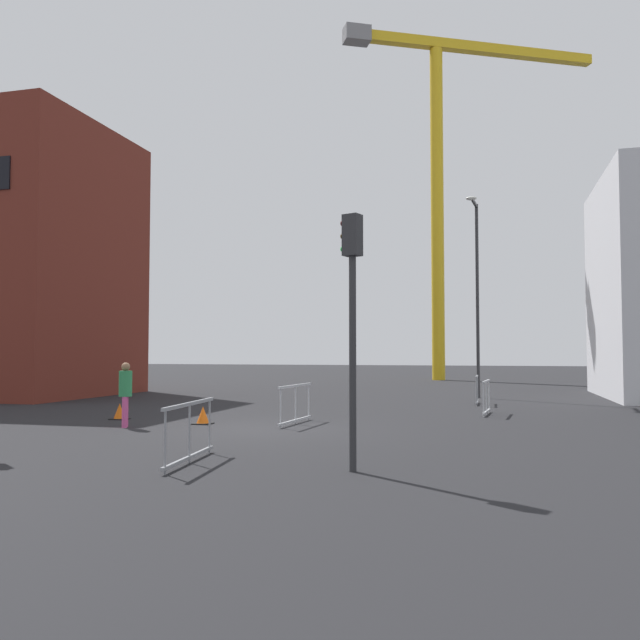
# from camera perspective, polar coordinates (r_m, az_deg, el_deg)

# --- Properties ---
(ground) EXTENTS (160.00, 160.00, 0.00)m
(ground) POSITION_cam_1_polar(r_m,az_deg,el_deg) (17.35, -4.57, -9.30)
(ground) COLOR black
(brick_building) EXTENTS (9.03, 8.59, 12.10)m
(brick_building) POSITION_cam_1_polar(r_m,az_deg,el_deg) (33.51, -24.86, 4.49)
(brick_building) COLOR maroon
(brick_building) RESTS_ON ground
(construction_crane) EXTENTS (17.51, 9.71, 24.60)m
(construction_crane) POSITION_cam_1_polar(r_m,az_deg,el_deg) (49.46, 10.57, 14.24)
(construction_crane) COLOR gold
(construction_crane) RESTS_ON ground
(streetlamp_tall) EXTENTS (0.46, 1.90, 8.38)m
(streetlamp_tall) POSITION_cam_1_polar(r_m,az_deg,el_deg) (29.16, 13.35, 3.06)
(streetlamp_tall) COLOR #2D2D30
(streetlamp_tall) RESTS_ON ground
(traffic_light_median) EXTENTS (0.39, 0.32, 4.29)m
(traffic_light_median) POSITION_cam_1_polar(r_m,az_deg,el_deg) (11.08, 2.79, 1.80)
(traffic_light_median) COLOR #2D2D30
(traffic_light_median) RESTS_ON ground
(pedestrian_walking) EXTENTS (0.34, 0.34, 1.70)m
(pedestrian_walking) POSITION_cam_1_polar(r_m,az_deg,el_deg) (18.20, -16.42, -5.77)
(pedestrian_walking) COLOR #D14C8C
(pedestrian_walking) RESTS_ON ground
(safety_barrier_right_run) EXTENTS (0.07, 1.80, 1.08)m
(safety_barrier_right_run) POSITION_cam_1_polar(r_m,az_deg,el_deg) (25.69, 13.37, -5.84)
(safety_barrier_right_run) COLOR gray
(safety_barrier_right_run) RESTS_ON ground
(safety_barrier_rear) EXTENTS (0.24, 2.38, 1.08)m
(safety_barrier_rear) POSITION_cam_1_polar(r_m,az_deg,el_deg) (18.27, -2.13, -7.20)
(safety_barrier_rear) COLOR #B2B5BA
(safety_barrier_rear) RESTS_ON ground
(safety_barrier_mid_span) EXTENTS (0.32, 2.52, 1.08)m
(safety_barrier_mid_span) POSITION_cam_1_polar(r_m,az_deg,el_deg) (12.19, -11.18, -9.38)
(safety_barrier_mid_span) COLOR gray
(safety_barrier_mid_span) RESTS_ON ground
(safety_barrier_left_run) EXTENTS (0.23, 1.81, 1.08)m
(safety_barrier_left_run) POSITION_cam_1_polar(r_m,az_deg,el_deg) (21.55, 14.14, -6.44)
(safety_barrier_left_run) COLOR #B2B5BA
(safety_barrier_left_run) RESTS_ON ground
(traffic_cone_on_verge) EXTENTS (0.47, 0.47, 0.47)m
(traffic_cone_on_verge) POSITION_cam_1_polar(r_m,az_deg,el_deg) (20.41, -16.88, -7.60)
(traffic_cone_on_verge) COLOR black
(traffic_cone_on_verge) RESTS_ON ground
(traffic_cone_by_barrier) EXTENTS (0.48, 0.48, 0.48)m
(traffic_cone_by_barrier) POSITION_cam_1_polar(r_m,az_deg,el_deg) (18.56, -10.05, -8.15)
(traffic_cone_by_barrier) COLOR black
(traffic_cone_by_barrier) RESTS_ON ground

